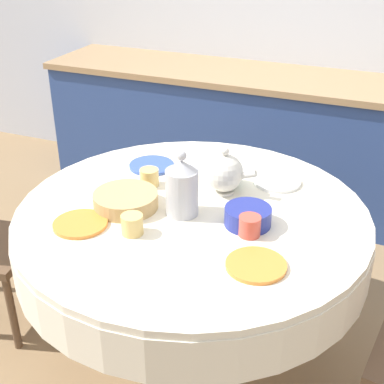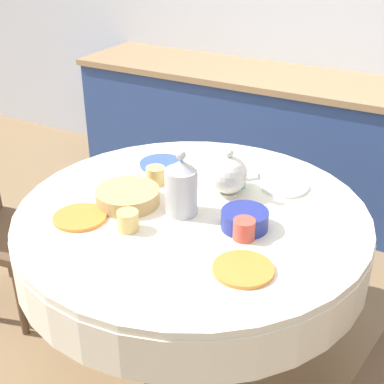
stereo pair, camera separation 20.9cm
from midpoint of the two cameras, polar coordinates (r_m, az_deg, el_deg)
ground_plane at (r=2.60m, az=2.41°, el=-16.68°), size 12.00×12.00×0.00m
wall_back at (r=3.69m, az=17.08°, el=18.69°), size 7.00×0.05×2.60m
kitchen_counter at (r=3.60m, az=13.93°, el=4.67°), size 3.24×0.64×0.89m
dining_table at (r=2.20m, az=2.74°, el=-4.72°), size 1.42×1.42×0.76m
plate_near_left at (r=2.09m, az=-9.10°, el=-2.76°), size 0.21×0.21×0.01m
cup_near_left at (r=1.99m, az=-3.87°, el=-3.17°), size 0.08×0.08×0.08m
plate_near_right at (r=1.81m, az=8.84°, el=-8.23°), size 0.21×0.21×0.01m
cup_near_right at (r=1.96m, az=8.65°, el=-4.04°), size 0.08×0.08×0.08m
plate_far_left at (r=2.50m, az=-0.86°, el=2.97°), size 0.21×0.21×0.01m
cup_far_left at (r=2.32m, az=-1.35°, el=1.72°), size 0.08×0.08×0.08m
plate_far_right at (r=2.35m, az=12.33°, el=0.56°), size 0.21×0.21×0.01m
cup_far_right at (r=2.31m, az=7.33°, el=1.43°), size 0.08×0.08×0.08m
coffee_carafe at (r=2.06m, az=1.75°, el=0.45°), size 0.13×0.13×0.27m
teapot at (r=2.22m, az=6.65°, el=1.77°), size 0.22×0.16×0.21m
bread_basket at (r=2.17m, az=-4.15°, el=-0.56°), size 0.26×0.26×0.06m
fruit_bowl at (r=2.02m, az=8.61°, el=-3.01°), size 0.18×0.18×0.07m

